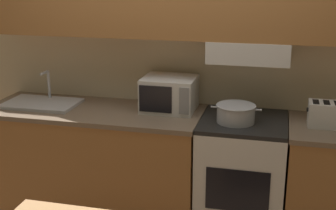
{
  "coord_description": "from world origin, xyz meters",
  "views": [
    {
      "loc": [
        0.79,
        -3.6,
        2.0
      ],
      "look_at": [
        0.05,
        -0.58,
        1.08
      ],
      "focal_mm": 50.0,
      "sensor_mm": 36.0,
      "label": 1
    }
  ],
  "objects_px": {
    "cooking_pot": "(236,113)",
    "sink_basin": "(42,103)",
    "stove_range": "(241,178)",
    "toaster": "(331,114)",
    "microwave": "(169,94)"
  },
  "relations": [
    {
      "from": "toaster",
      "to": "sink_basin",
      "type": "xyz_separation_m",
      "value": [
        -2.22,
        0.0,
        -0.07
      ]
    },
    {
      "from": "stove_range",
      "to": "cooking_pot",
      "type": "bearing_deg",
      "value": -128.93
    },
    {
      "from": "stove_range",
      "to": "toaster",
      "type": "bearing_deg",
      "value": -0.72
    },
    {
      "from": "stove_range",
      "to": "cooking_pot",
      "type": "height_order",
      "value": "cooking_pot"
    },
    {
      "from": "microwave",
      "to": "toaster",
      "type": "distance_m",
      "value": 1.19
    },
    {
      "from": "cooking_pot",
      "to": "sink_basin",
      "type": "height_order",
      "value": "sink_basin"
    },
    {
      "from": "toaster",
      "to": "microwave",
      "type": "bearing_deg",
      "value": 174.0
    },
    {
      "from": "cooking_pot",
      "to": "toaster",
      "type": "xyz_separation_m",
      "value": [
        0.65,
        0.06,
        0.02
      ]
    },
    {
      "from": "cooking_pot",
      "to": "toaster",
      "type": "relative_size",
      "value": 1.14
    },
    {
      "from": "microwave",
      "to": "toaster",
      "type": "xyz_separation_m",
      "value": [
        1.18,
        -0.12,
        -0.04
      ]
    },
    {
      "from": "stove_range",
      "to": "sink_basin",
      "type": "bearing_deg",
      "value": -179.87
    },
    {
      "from": "microwave",
      "to": "stove_range",
      "type": "bearing_deg",
      "value": -11.24
    },
    {
      "from": "cooking_pot",
      "to": "microwave",
      "type": "bearing_deg",
      "value": 160.77
    },
    {
      "from": "cooking_pot",
      "to": "sink_basin",
      "type": "distance_m",
      "value": 1.57
    },
    {
      "from": "microwave",
      "to": "toaster",
      "type": "bearing_deg",
      "value": -6.0
    }
  ]
}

